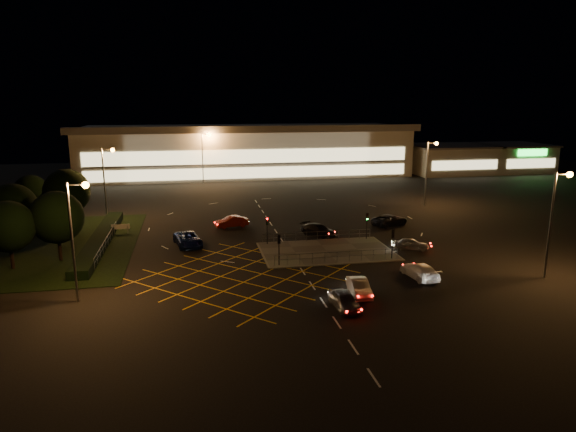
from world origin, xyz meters
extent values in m
plane|color=black|center=(0.00, 0.00, 0.00)|extent=(180.00, 180.00, 0.00)
cube|color=#4C4944|center=(2.00, -2.00, 0.06)|extent=(14.00, 9.00, 0.12)
cube|color=black|center=(-28.00, 6.00, 0.04)|extent=(18.00, 30.00, 0.08)
cube|color=black|center=(-23.00, 6.00, 0.50)|extent=(2.00, 26.00, 1.00)
cube|color=beige|center=(0.00, 62.00, 5.00)|extent=(70.00, 25.00, 10.00)
cube|color=slate|center=(0.00, 62.00, 10.20)|extent=(72.00, 26.50, 0.60)
cube|color=#FFEAA5|center=(0.00, 49.45, 5.00)|extent=(66.00, 0.20, 3.00)
cube|color=#FFEAA5|center=(0.00, 49.45, 1.80)|extent=(66.00, 0.20, 2.20)
cube|color=beige|center=(46.00, 54.00, 3.00)|extent=(18.00, 14.00, 6.00)
cube|color=slate|center=(46.00, 54.00, 6.15)|extent=(18.80, 14.80, 0.40)
cube|color=#FFEAA5|center=(46.00, 46.95, 2.60)|extent=(15.30, 0.20, 2.00)
cube|color=beige|center=(62.00, 54.00, 3.00)|extent=(14.00, 14.00, 6.00)
cube|color=slate|center=(62.00, 54.00, 6.15)|extent=(14.80, 14.80, 0.40)
cube|color=#FFEAA5|center=(62.00, 46.95, 2.60)|extent=(11.90, 0.20, 2.00)
cube|color=#19E533|center=(62.00, 46.85, 5.00)|extent=(7.00, 0.30, 1.40)
cylinder|color=slate|center=(-22.00, -12.00, 5.00)|extent=(0.20, 0.20, 10.00)
cylinder|color=slate|center=(-21.30, -12.00, 9.80)|extent=(1.40, 0.12, 0.12)
sphere|color=orange|center=(-20.60, -12.00, 9.75)|extent=(0.56, 0.56, 0.56)
cylinder|color=slate|center=(20.00, -14.00, 5.00)|extent=(0.20, 0.20, 10.00)
cylinder|color=slate|center=(20.70, -14.00, 9.80)|extent=(1.40, 0.12, 0.12)
sphere|color=orange|center=(21.40, -14.00, 9.75)|extent=(0.56, 0.56, 0.56)
cylinder|color=slate|center=(-24.00, 18.00, 5.00)|extent=(0.20, 0.20, 10.00)
cylinder|color=slate|center=(-23.30, 18.00, 9.80)|extent=(1.40, 0.12, 0.12)
sphere|color=orange|center=(-22.60, 18.00, 9.75)|extent=(0.56, 0.56, 0.56)
cylinder|color=slate|center=(24.00, 20.00, 5.00)|extent=(0.20, 0.20, 10.00)
cylinder|color=slate|center=(24.70, 20.00, 9.80)|extent=(1.40, 0.12, 0.12)
sphere|color=orange|center=(25.40, 20.00, 9.75)|extent=(0.56, 0.56, 0.56)
cylinder|color=slate|center=(-10.00, 48.00, 5.00)|extent=(0.20, 0.20, 10.00)
cylinder|color=slate|center=(-9.30, 48.00, 9.80)|extent=(1.40, 0.12, 0.12)
sphere|color=orange|center=(-8.60, 48.00, 9.75)|extent=(0.56, 0.56, 0.56)
cylinder|color=slate|center=(30.00, 50.00, 5.00)|extent=(0.20, 0.20, 10.00)
cylinder|color=slate|center=(30.70, 50.00, 9.80)|extent=(1.40, 0.12, 0.12)
sphere|color=orange|center=(31.40, 50.00, 9.75)|extent=(0.56, 0.56, 0.56)
cylinder|color=black|center=(-4.00, -6.00, 1.62)|extent=(0.10, 0.10, 3.00)
cube|color=black|center=(-4.00, -6.00, 2.82)|extent=(0.28, 0.18, 0.90)
sphere|color=#19FF33|center=(-4.00, -5.87, 2.82)|extent=(0.16, 0.16, 0.16)
cylinder|color=black|center=(8.00, -6.00, 1.62)|extent=(0.10, 0.10, 3.00)
cube|color=black|center=(8.00, -6.00, 2.82)|extent=(0.28, 0.18, 0.90)
sphere|color=#19FF33|center=(8.00, -5.87, 2.82)|extent=(0.16, 0.16, 0.16)
cylinder|color=black|center=(-4.00, 2.00, 1.62)|extent=(0.10, 0.10, 3.00)
cube|color=black|center=(-4.00, 2.00, 2.82)|extent=(0.28, 0.18, 0.90)
sphere|color=#FF0C0C|center=(-4.00, 1.87, 2.82)|extent=(0.16, 0.16, 0.16)
cylinder|color=black|center=(8.00, 2.00, 1.62)|extent=(0.10, 0.10, 3.00)
cube|color=black|center=(8.00, 2.00, 2.82)|extent=(0.28, 0.18, 0.90)
sphere|color=#19FF33|center=(8.00, 1.87, 2.82)|extent=(0.16, 0.16, 0.16)
cylinder|color=black|center=(-30.00, -2.00, 1.26)|extent=(0.36, 0.36, 2.52)
sphere|color=black|center=(-30.00, -2.00, 4.34)|extent=(5.04, 5.04, 5.04)
cylinder|color=black|center=(-32.00, 6.00, 1.35)|extent=(0.36, 0.36, 2.70)
sphere|color=black|center=(-32.00, 6.00, 4.65)|extent=(5.40, 5.40, 5.40)
cylinder|color=black|center=(-28.00, 14.00, 1.44)|extent=(0.36, 0.36, 2.88)
sphere|color=black|center=(-28.00, 14.00, 4.96)|extent=(5.76, 5.76, 5.76)
cylinder|color=black|center=(-34.00, 20.00, 1.17)|extent=(0.36, 0.36, 2.34)
sphere|color=black|center=(-34.00, 20.00, 4.03)|extent=(4.68, 4.68, 4.68)
cylinder|color=black|center=(-26.00, 0.00, 1.35)|extent=(0.36, 0.36, 2.70)
sphere|color=black|center=(-26.00, 0.00, 4.65)|extent=(5.40, 5.40, 5.40)
imported|color=#9C9EA3|center=(-0.70, -17.58, 0.72)|extent=(1.99, 4.31, 1.43)
imported|color=#BCBCBC|center=(1.44, -14.91, 0.68)|extent=(1.79, 4.26, 1.37)
imported|color=#0C1A4C|center=(-12.99, 3.19, 0.78)|extent=(3.69, 6.02, 1.56)
imported|color=black|center=(2.84, 5.00, 0.70)|extent=(4.41, 5.05, 1.40)
imported|color=#B8BAC0|center=(11.50, -3.03, 0.65)|extent=(4.14, 2.82, 1.31)
imported|color=maroon|center=(-7.37, 11.24, 0.72)|extent=(4.61, 2.55, 1.44)
imported|color=black|center=(13.47, 8.31, 0.74)|extent=(5.83, 4.50, 1.47)
imported|color=silver|center=(8.38, -11.92, 0.71)|extent=(2.49, 5.07, 1.42)
camera|label=1|loc=(-12.31, -54.52, 16.34)|focal=32.00mm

